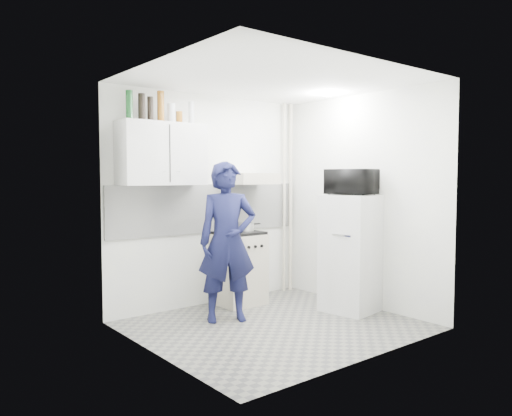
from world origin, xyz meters
TOP-DOWN VIEW (x-y plane):
  - floor at (0.00, 0.00)m, footprint 2.80×2.80m
  - ceiling at (0.00, 0.00)m, footprint 2.80×2.80m
  - wall_back at (0.00, 1.25)m, footprint 2.80×0.00m
  - wall_left at (-1.40, 0.00)m, footprint 0.00×2.60m
  - wall_right at (1.40, 0.00)m, footprint 0.00×2.60m
  - person at (-0.28, 0.48)m, footprint 0.76×0.65m
  - stove at (0.25, 1.00)m, footprint 0.55×0.55m
  - fridge at (1.10, -0.11)m, footprint 0.66×0.66m
  - stove_top at (0.25, 1.00)m, footprint 0.53×0.53m
  - saucepan at (0.35, 0.95)m, footprint 0.19×0.19m
  - microwave at (1.10, -0.11)m, footprint 0.62×0.48m
  - bottle_a at (-1.14, 1.07)m, footprint 0.07×0.07m
  - bottle_b at (-0.99, 1.07)m, footprint 0.08×0.08m
  - bottle_c at (-0.89, 1.07)m, footprint 0.07×0.07m
  - bottle_d at (-0.76, 1.07)m, footprint 0.08×0.08m
  - canister_a at (-0.63, 1.07)m, footprint 0.09×0.09m
  - canister_b at (-0.53, 1.07)m, footprint 0.07×0.07m
  - bottle_e at (-0.37, 1.07)m, footprint 0.07×0.07m
  - upper_cabinet at (-0.75, 1.07)m, footprint 1.00×0.35m
  - range_hood at (0.45, 1.00)m, footprint 0.60×0.50m
  - backsplash at (0.00, 1.24)m, footprint 2.74×0.03m
  - pipe_a at (1.30, 1.17)m, footprint 0.05×0.05m
  - pipe_b at (1.18, 1.17)m, footprint 0.04×0.04m
  - ceiling_spot_fixture at (1.00, 0.20)m, footprint 0.10×0.10m

SIDE VIEW (x-z plane):
  - floor at x=0.00m, z-range 0.00..0.00m
  - stove at x=0.25m, z-range 0.00..0.88m
  - fridge at x=1.10m, z-range 0.00..1.38m
  - person at x=-0.28m, z-range 0.00..1.76m
  - stove_top at x=0.25m, z-range 0.88..0.91m
  - saucepan at x=0.35m, z-range 0.91..1.02m
  - backsplash at x=0.00m, z-range 0.90..1.50m
  - wall_left at x=-1.40m, z-range 0.00..2.60m
  - wall_right at x=1.40m, z-range 0.00..2.60m
  - pipe_a at x=1.30m, z-range 0.00..2.60m
  - pipe_b at x=1.18m, z-range 0.00..2.60m
  - wall_back at x=0.00m, z-range -0.10..2.70m
  - microwave at x=1.10m, z-range 1.38..1.68m
  - range_hood at x=0.45m, z-range 1.50..1.64m
  - upper_cabinet at x=-0.75m, z-range 1.50..2.20m
  - canister_b at x=-0.53m, z-range 2.20..2.34m
  - canister_a at x=-0.63m, z-range 2.20..2.42m
  - bottle_e at x=-0.37m, z-range 2.20..2.47m
  - bottle_c at x=-0.89m, z-range 2.20..2.47m
  - bottle_b at x=-0.99m, z-range 2.20..2.50m
  - bottle_a at x=-1.14m, z-range 2.20..2.52m
  - bottle_d at x=-0.76m, z-range 2.20..2.55m
  - ceiling_spot_fixture at x=1.00m, z-range 2.56..2.58m
  - ceiling at x=0.00m, z-range 2.60..2.60m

